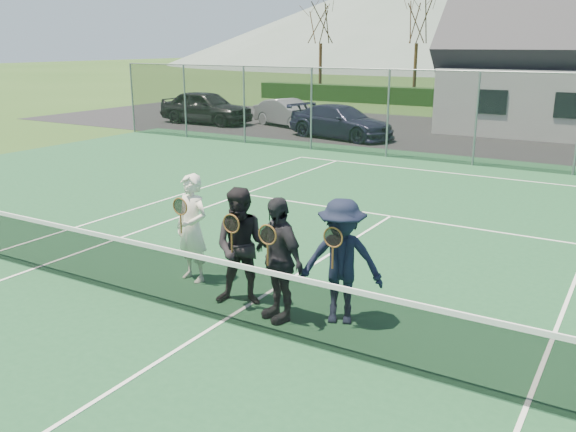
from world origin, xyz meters
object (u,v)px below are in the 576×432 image
(car_b, at_px, (288,113))
(car_a, at_px, (206,107))
(player_c, at_px, (278,259))
(player_d, at_px, (341,262))
(player_b, at_px, (243,247))
(car_c, at_px, (341,122))
(tennis_net, at_px, (221,288))
(player_a, at_px, (192,228))

(car_b, bearing_deg, car_a, 126.09)
(car_b, distance_m, player_c, 21.20)
(car_a, bearing_deg, player_d, -136.70)
(player_b, distance_m, player_d, 1.55)
(player_b, distance_m, player_c, 0.75)
(player_c, bearing_deg, car_a, 130.88)
(car_a, relative_size, car_b, 1.23)
(car_a, height_order, player_c, player_c)
(car_c, xyz_separation_m, tennis_net, (6.33, -16.70, -0.14))
(car_a, relative_size, player_d, 2.65)
(car_c, relative_size, player_d, 2.62)
(car_a, xyz_separation_m, player_c, (14.80, -17.09, 0.11))
(car_c, height_order, player_d, player_d)
(car_b, xyz_separation_m, player_a, (8.78, -17.73, 0.28))
(player_b, xyz_separation_m, player_d, (1.54, 0.18, -0.00))
(car_c, distance_m, player_d, 17.62)
(player_a, distance_m, player_b, 1.31)
(player_a, height_order, player_c, same)
(player_a, bearing_deg, tennis_net, -37.59)
(car_a, bearing_deg, player_a, -141.98)
(car_b, xyz_separation_m, player_c, (10.76, -18.26, 0.28))
(tennis_net, bearing_deg, player_b, 99.46)
(player_a, xyz_separation_m, player_d, (2.80, -0.18, -0.00))
(car_a, distance_m, car_c, 7.91)
(player_b, relative_size, player_c, 1.00)
(car_c, height_order, tennis_net, car_c)
(car_a, height_order, car_c, car_a)
(player_a, height_order, player_b, same)
(car_c, height_order, player_b, player_b)
(car_b, height_order, player_b, player_b)
(tennis_net, relative_size, player_d, 6.49)
(car_c, distance_m, player_a, 16.41)
(player_a, bearing_deg, player_b, -15.82)
(player_b, relative_size, player_d, 1.00)
(player_a, distance_m, player_c, 2.06)
(tennis_net, xyz_separation_m, player_d, (1.42, 0.88, 0.38))
(car_b, xyz_separation_m, tennis_net, (10.15, -18.79, -0.10))
(player_a, bearing_deg, car_b, 116.33)
(tennis_net, bearing_deg, player_c, 40.96)
(car_a, distance_m, player_b, 22.01)
(car_a, xyz_separation_m, car_c, (7.86, -0.92, -0.13))
(tennis_net, bearing_deg, player_a, 142.41)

